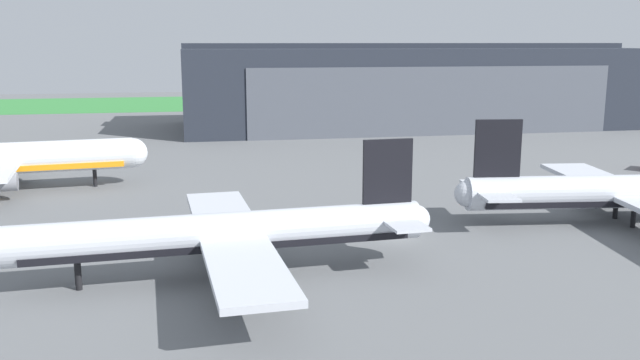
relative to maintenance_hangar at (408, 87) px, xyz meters
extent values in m
plane|color=slate|center=(-31.61, -93.50, -9.56)|extent=(440.00, 440.00, 0.00)
cube|color=#38893F|center=(-31.61, 73.24, -9.52)|extent=(440.00, 56.00, 0.08)
cube|color=#232833|center=(0.00, 0.09, -0.14)|extent=(108.34, 37.74, 18.85)
cube|color=#4C515B|center=(0.00, -18.93, -2.03)|extent=(82.34, 0.30, 15.08)
cube|color=#232833|center=(0.00, 0.09, 9.88)|extent=(108.34, 9.06, 1.20)
cylinder|color=silver|center=(-2.61, -92.91, -5.84)|extent=(40.19, 8.34, 3.78)
sphere|color=silver|center=(-22.49, -90.62, -5.84)|extent=(2.95, 2.95, 2.95)
cube|color=black|center=(-2.61, -92.91, -6.88)|extent=(37.02, 8.01, 0.66)
cube|color=black|center=(-19.31, -90.99, -0.74)|extent=(5.21, 0.99, 6.42)
cube|color=silver|center=(-20.43, -93.72, -5.46)|extent=(4.18, 5.67, 0.28)
cube|color=silver|center=(-19.78, -88.07, -5.46)|extent=(4.18, 5.67, 0.28)
cube|color=silver|center=(-2.26, -82.87, -6.31)|extent=(8.42, 18.56, 0.56)
cylinder|color=gray|center=(-1.63, -84.39, -7.65)|extent=(3.80, 2.48, 2.08)
cylinder|color=black|center=(-4.43, -94.70, -8.65)|extent=(0.56, 0.56, 1.84)
cylinder|color=black|center=(-3.97, -90.76, -8.65)|extent=(0.56, 0.56, 1.84)
cylinder|color=silver|center=(-77.86, -61.88, -4.89)|extent=(34.17, 8.04, 4.36)
sphere|color=silver|center=(-61.01, -60.03, -4.89)|extent=(4.18, 4.18, 4.18)
cube|color=orange|center=(-77.86, -61.88, -6.09)|extent=(31.48, 7.78, 0.76)
cube|color=silver|center=(-79.38, -54.30, -5.44)|extent=(6.81, 13.51, 0.56)
cylinder|color=gray|center=(-77.01, -68.49, -6.94)|extent=(4.38, 2.83, 2.40)
cylinder|color=gray|center=(-78.47, -55.25, -6.94)|extent=(4.38, 2.83, 2.40)
cylinder|color=black|center=(-66.40, -60.62, -8.32)|extent=(0.56, 0.56, 2.49)
cylinder|color=silver|center=(-50.11, -102.61, -5.44)|extent=(35.99, 5.74, 3.48)
sphere|color=silver|center=(-68.00, -103.74, -5.44)|extent=(3.34, 3.34, 3.34)
sphere|color=silver|center=(-32.22, -101.47, -5.44)|extent=(2.71, 2.71, 2.71)
cube|color=black|center=(-50.11, -102.61, -6.39)|extent=(33.13, 5.59, 0.61)
cube|color=black|center=(-35.09, -101.65, -0.74)|extent=(4.68, 0.69, 5.91)
cube|color=silver|center=(-34.54, -98.98, -5.09)|extent=(3.53, 5.06, 0.28)
cube|color=silver|center=(-34.20, -104.23, -5.09)|extent=(3.53, 5.06, 0.28)
cube|color=silver|center=(-49.96, -93.67, -5.87)|extent=(6.73, 16.23, 0.56)
cube|color=silver|center=(-48.83, -111.45, -5.87)|extent=(6.73, 16.23, 0.56)
cylinder|color=gray|center=(-50.68, -94.99, -7.13)|extent=(3.42, 2.12, 1.91)
cylinder|color=gray|center=(-49.71, -110.23, -7.13)|extent=(3.42, 2.12, 1.91)
cylinder|color=black|center=(-62.27, -103.38, -8.37)|extent=(0.56, 0.56, 2.39)
cylinder|color=black|center=(-48.80, -100.69, -8.37)|extent=(0.56, 0.56, 2.39)
cylinder|color=black|center=(-48.56, -104.34, -8.37)|extent=(0.56, 0.56, 2.39)
camera|label=1|loc=(-52.44, -159.94, 10.84)|focal=38.00mm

